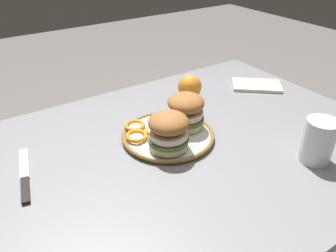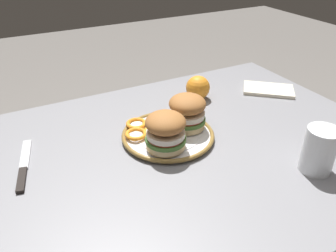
# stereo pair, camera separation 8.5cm
# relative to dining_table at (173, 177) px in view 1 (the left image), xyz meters

# --- Properties ---
(dining_table) EXTENTS (1.27, 0.86, 0.70)m
(dining_table) POSITION_rel_dining_table_xyz_m (0.00, 0.00, 0.00)
(dining_table) COLOR gray
(dining_table) RESTS_ON ground
(dinner_plate) EXTENTS (0.26, 0.26, 0.02)m
(dinner_plate) POSITION_rel_dining_table_xyz_m (0.02, 0.06, 0.10)
(dinner_plate) COLOR white
(dinner_plate) RESTS_ON dining_table
(sandwich_half_left) EXTENTS (0.14, 0.14, 0.10)m
(sandwich_half_left) POSITION_rel_dining_table_xyz_m (0.08, 0.06, 0.16)
(sandwich_half_left) COLOR beige
(sandwich_half_left) RESTS_ON dinner_plate
(sandwich_half_right) EXTENTS (0.15, 0.15, 0.10)m
(sandwich_half_right) POSITION_rel_dining_table_xyz_m (-0.02, 0.00, 0.16)
(sandwich_half_right) COLOR beige
(sandwich_half_right) RESTS_ON dinner_plate
(orange_peel_curled) EXTENTS (0.07, 0.07, 0.01)m
(orange_peel_curled) POSITION_rel_dining_table_xyz_m (-0.04, 0.14, 0.12)
(orange_peel_curled) COLOR orange
(orange_peel_curled) RESTS_ON dinner_plate
(orange_peel_strip_long) EXTENTS (0.07, 0.06, 0.01)m
(orange_peel_strip_long) POSITION_rel_dining_table_xyz_m (-0.01, 0.08, 0.12)
(orange_peel_strip_long) COLOR orange
(orange_peel_strip_long) RESTS_ON dinner_plate
(orange_peel_strip_short) EXTENTS (0.08, 0.05, 0.01)m
(orange_peel_strip_short) POSITION_rel_dining_table_xyz_m (0.05, 0.15, 0.12)
(orange_peel_strip_short) COLOR orange
(orange_peel_strip_short) RESTS_ON dinner_plate
(orange_peel_small_curl) EXTENTS (0.07, 0.07, 0.01)m
(orange_peel_small_curl) POSITION_rel_dining_table_xyz_m (-0.07, 0.09, 0.12)
(orange_peel_small_curl) COLOR orange
(orange_peel_small_curl) RESTS_ON dinner_plate
(drinking_glass) EXTENTS (0.08, 0.08, 0.12)m
(drinking_glass) POSITION_rel_dining_table_xyz_m (0.28, -0.24, 0.14)
(drinking_glass) COLOR white
(drinking_glass) RESTS_ON dining_table
(whole_orange) EXTENTS (0.08, 0.08, 0.08)m
(whole_orange) POSITION_rel_dining_table_xyz_m (0.23, 0.23, 0.14)
(whole_orange) COLOR orange
(whole_orange) RESTS_ON dining_table
(table_knife) EXTENTS (0.06, 0.22, 0.01)m
(table_knife) POSITION_rel_dining_table_xyz_m (-0.37, 0.10, 0.10)
(table_knife) COLOR silver
(table_knife) RESTS_ON dining_table
(folded_napkin) EXTENTS (0.21, 0.20, 0.01)m
(folded_napkin) POSITION_rel_dining_table_xyz_m (0.49, 0.17, 0.10)
(folded_napkin) COLOR beige
(folded_napkin) RESTS_ON dining_table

